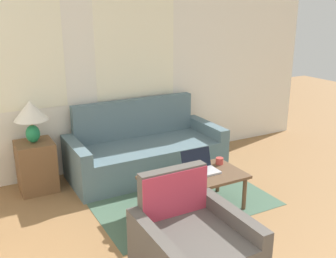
% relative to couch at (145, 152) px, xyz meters
% --- Properties ---
extents(wall_back, '(6.93, 0.06, 2.60)m').
position_rel_couch_xyz_m(wall_back, '(-0.56, 0.43, 1.04)').
color(wall_back, white).
rests_on(wall_back, ground_plane).
extents(rug, '(1.91, 1.87, 0.01)m').
position_rel_couch_xyz_m(rug, '(0.01, -0.62, -0.26)').
color(rug, '#476651').
rests_on(rug, ground_plane).
extents(couch, '(1.95, 0.85, 0.90)m').
position_rel_couch_xyz_m(couch, '(0.00, 0.00, 0.00)').
color(couch, slate).
rests_on(couch, ground_plane).
extents(armchair, '(0.79, 0.82, 0.82)m').
position_rel_couch_xyz_m(armchair, '(-0.57, -2.06, -0.01)').
color(armchair, '#514C47').
rests_on(armchair, ground_plane).
extents(side_table, '(0.41, 0.41, 0.59)m').
position_rel_couch_xyz_m(side_table, '(-1.32, 0.12, 0.03)').
color(side_table, brown).
rests_on(side_table, ground_plane).
extents(table_lamp, '(0.38, 0.38, 0.48)m').
position_rel_couch_xyz_m(table_lamp, '(-1.32, 0.12, 0.66)').
color(table_lamp, '#1E8451').
rests_on(table_lamp, side_table).
extents(coffee_table, '(1.06, 0.58, 0.39)m').
position_rel_couch_xyz_m(coffee_table, '(0.01, -1.17, 0.09)').
color(coffee_table, brown).
rests_on(coffee_table, ground_plane).
extents(laptop, '(0.35, 0.27, 0.22)m').
position_rel_couch_xyz_m(laptop, '(0.13, -1.10, 0.18)').
color(laptop, '#B7B7BC').
rests_on(laptop, coffee_table).
extents(cup_navy, '(0.08, 0.08, 0.07)m').
position_rel_couch_xyz_m(cup_navy, '(0.43, -1.03, 0.16)').
color(cup_navy, '#B23D38').
rests_on(cup_navy, coffee_table).
extents(cup_yellow, '(0.09, 0.09, 0.09)m').
position_rel_couch_xyz_m(cup_yellow, '(-0.41, -1.14, 0.17)').
color(cup_yellow, '#B23D38').
rests_on(cup_yellow, coffee_table).
extents(cup_white, '(0.10, 0.10, 0.08)m').
position_rel_couch_xyz_m(cup_white, '(-0.41, -1.28, 0.17)').
color(cup_white, teal).
rests_on(cup_white, coffee_table).
extents(snack_bowl, '(0.22, 0.22, 0.06)m').
position_rel_couch_xyz_m(snack_bowl, '(-0.20, -1.04, 0.16)').
color(snack_bowl, white).
rests_on(snack_bowl, coffee_table).
extents(tv_remote, '(0.05, 0.15, 0.02)m').
position_rel_couch_xyz_m(tv_remote, '(-0.14, -1.25, 0.14)').
color(tv_remote, black).
rests_on(tv_remote, coffee_table).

